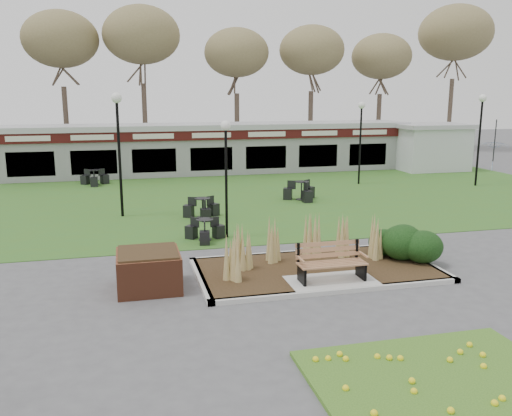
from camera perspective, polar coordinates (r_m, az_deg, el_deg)
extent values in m
plane|color=#515154|center=(13.56, 8.18, -8.27)|extent=(100.00, 100.00, 0.00)
cube|color=#3E6921|center=(24.70, -2.23, 1.15)|extent=(34.00, 16.00, 0.02)
cube|color=#37601B|center=(9.82, 18.67, -16.83)|extent=(4.20, 3.00, 0.08)
cube|color=#2D2212|center=(14.59, 6.42, -6.48)|extent=(6.22, 3.22, 0.12)
cube|color=#B7B7B2|center=(13.19, 8.86, -8.61)|extent=(6.40, 0.18, 0.12)
cube|color=#B7B7B2|center=(16.04, 4.44, -4.72)|extent=(6.40, 0.18, 0.12)
cube|color=#B7B7B2|center=(13.87, -5.83, -7.47)|extent=(0.18, 3.40, 0.12)
cube|color=#B7B7B2|center=(15.90, 17.05, -5.38)|extent=(0.18, 3.40, 0.12)
cube|color=#B7B7B2|center=(13.67, 7.95, -7.80)|extent=(2.20, 1.20, 0.13)
cone|color=tan|center=(14.25, -1.28, -4.19)|extent=(0.36, 0.36, 1.15)
cone|color=tan|center=(14.86, 2.15, -3.51)|extent=(0.36, 0.36, 1.15)
cone|color=tan|center=(15.38, 5.89, -3.03)|extent=(0.36, 0.36, 1.15)
cone|color=tan|center=(15.52, 9.28, -2.99)|extent=(0.36, 0.36, 1.15)
cone|color=tan|center=(15.50, 12.58, -3.15)|extent=(0.36, 0.36, 1.15)
cone|color=tan|center=(13.41, -2.63, -5.25)|extent=(0.36, 0.36, 1.15)
ellipsoid|color=black|center=(15.67, 15.19, -3.52)|extent=(1.21, 1.10, 0.99)
ellipsoid|color=black|center=(15.55, 17.18, -3.92)|extent=(1.10, 1.00, 0.90)
ellipsoid|color=black|center=(16.25, 15.26, -3.18)|extent=(1.06, 0.96, 0.86)
ellipsoid|color=black|center=(15.99, 13.36, -3.52)|extent=(0.92, 0.84, 0.76)
cube|color=#996945|center=(13.51, 8.01, -5.83)|extent=(1.70, 0.57, 0.04)
cube|color=#996945|center=(13.70, 7.57, -4.33)|extent=(1.70, 0.13, 0.44)
cube|color=black|center=(13.32, 4.84, -7.01)|extent=(0.06, 0.55, 0.42)
cube|color=black|center=(13.88, 11.00, -6.40)|extent=(0.06, 0.55, 0.42)
cube|color=black|center=(13.45, 4.47, -4.72)|extent=(0.06, 0.06, 0.50)
cube|color=black|center=(14.00, 10.56, -4.21)|extent=(0.06, 0.06, 0.50)
cube|color=#996945|center=(13.16, 4.74, -5.41)|extent=(0.05, 0.50, 0.04)
cube|color=#996945|center=(13.76, 11.25, -4.83)|extent=(0.05, 0.50, 0.04)
cube|color=brown|center=(13.45, -11.23, -6.52)|extent=(1.50, 1.50, 0.90)
cube|color=#2D2212|center=(13.31, -11.31, -4.60)|extent=(1.40, 1.40, 0.06)
cube|color=gray|center=(32.31, -5.14, 6.00)|extent=(24.00, 3.00, 2.60)
cube|color=#410F0D|center=(30.69, -4.73, 7.66)|extent=(24.00, 0.18, 0.55)
cube|color=#B8B8BD|center=(32.19, -5.18, 8.57)|extent=(24.60, 3.40, 0.30)
cube|color=silver|center=(30.58, -4.69, 7.65)|extent=(22.00, 0.02, 0.28)
cube|color=black|center=(30.92, -4.71, 5.18)|extent=(22.00, 0.10, 1.30)
cube|color=silver|center=(35.13, 17.85, 5.96)|extent=(4.00, 3.00, 2.60)
cube|color=#B8B8BD|center=(35.03, 18.00, 8.24)|extent=(4.40, 3.40, 0.25)
cylinder|color=#47382B|center=(40.03, -19.97, 8.35)|extent=(0.36, 0.36, 5.17)
ellipsoid|color=olive|center=(40.15, -20.59, 16.63)|extent=(5.24, 5.24, 3.93)
cylinder|color=#47382B|center=(39.86, -11.28, 8.82)|extent=(0.36, 0.36, 5.17)
ellipsoid|color=olive|center=(39.98, -11.63, 17.15)|extent=(5.24, 5.24, 3.93)
cylinder|color=#47382B|center=(40.58, -2.69, 9.09)|extent=(0.36, 0.36, 5.17)
ellipsoid|color=olive|center=(40.70, -2.77, 17.28)|extent=(5.24, 5.24, 3.93)
cylinder|color=#47382B|center=(42.16, 5.44, 9.16)|extent=(0.36, 0.36, 5.17)
ellipsoid|color=olive|center=(42.27, 5.61, 17.04)|extent=(5.24, 5.24, 3.93)
cylinder|color=#47382B|center=(44.50, 12.85, 9.07)|extent=(0.36, 0.36, 5.17)
ellipsoid|color=olive|center=(44.60, 13.21, 16.53)|extent=(5.24, 5.24, 3.93)
cylinder|color=#47382B|center=(47.48, 19.42, 8.86)|extent=(0.36, 0.36, 5.17)
ellipsoid|color=olive|center=(47.58, 19.93, 15.84)|extent=(5.24, 5.24, 3.93)
cylinder|color=black|center=(17.52, -3.15, 2.44)|extent=(0.09, 0.09, 3.52)
sphere|color=white|center=(17.31, -3.22, 8.66)|extent=(0.32, 0.32, 0.32)
cylinder|color=black|center=(21.14, -14.15, 4.84)|extent=(0.11, 0.11, 4.32)
sphere|color=white|center=(20.99, -14.48, 11.17)|extent=(0.39, 0.39, 0.39)
cylinder|color=black|center=(28.51, 10.90, 6.34)|extent=(0.10, 0.10, 3.90)
sphere|color=white|center=(28.39, 11.07, 10.57)|extent=(0.35, 0.35, 0.35)
cylinder|color=black|center=(29.70, 22.40, 6.21)|extent=(0.11, 0.11, 4.24)
sphere|color=white|center=(29.59, 22.76, 10.62)|extent=(0.38, 0.38, 0.38)
cylinder|color=black|center=(17.56, -5.39, -3.34)|extent=(0.41, 0.41, 0.03)
cylinder|color=black|center=(17.48, -5.41, -2.30)|extent=(0.05, 0.05, 0.67)
cylinder|color=black|center=(17.40, -5.43, -1.20)|extent=(0.56, 0.56, 0.02)
cube|color=black|center=(17.76, -3.97, -2.48)|extent=(0.41, 0.41, 0.43)
cube|color=black|center=(17.77, -6.82, -2.53)|extent=(0.44, 0.44, 0.43)
cube|color=black|center=(17.02, -5.42, -3.15)|extent=(0.36, 0.36, 0.43)
cylinder|color=black|center=(29.17, -16.60, 2.39)|extent=(0.45, 0.45, 0.03)
cylinder|color=black|center=(29.12, -16.64, 3.10)|extent=(0.05, 0.05, 0.74)
cylinder|color=black|center=(29.06, -16.68, 3.84)|extent=(0.62, 0.62, 0.03)
cube|color=black|center=(29.39, -15.64, 2.95)|extent=(0.48, 0.48, 0.47)
cube|color=black|center=(29.45, -17.55, 2.85)|extent=(0.48, 0.48, 0.47)
cube|color=black|center=(28.58, -16.67, 2.64)|extent=(0.35, 0.35, 0.47)
cylinder|color=black|center=(20.68, -5.63, -0.99)|extent=(0.45, 0.45, 0.03)
cylinder|color=black|center=(20.60, -5.65, -0.01)|extent=(0.05, 0.05, 0.73)
cylinder|color=black|center=(20.52, -5.67, 1.02)|extent=(0.61, 0.61, 0.03)
cube|color=black|center=(20.99, -4.50, -0.16)|extent=(0.48, 0.48, 0.47)
cube|color=black|center=(20.81, -7.10, -0.32)|extent=(0.46, 0.46, 0.47)
cube|color=black|center=(20.09, -5.33, -0.73)|extent=(0.36, 0.36, 0.47)
cylinder|color=black|center=(24.11, 4.78, 0.91)|extent=(0.48, 0.48, 0.03)
cylinder|color=black|center=(24.04, 4.80, 1.82)|extent=(0.06, 0.06, 0.79)
cylinder|color=black|center=(23.97, 4.82, 2.78)|extent=(0.66, 0.66, 0.03)
cube|color=black|center=(24.56, 5.61, 1.66)|extent=(0.52, 0.52, 0.51)
cube|color=black|center=(24.13, 3.36, 1.51)|extent=(0.49, 0.49, 0.51)
cube|color=black|center=(23.53, 5.41, 1.21)|extent=(0.41, 0.41, 0.51)
cylinder|color=black|center=(31.46, 23.67, 4.51)|extent=(0.06, 0.06, 2.20)
imported|color=#305CA9|center=(31.42, 23.71, 5.04)|extent=(2.18, 2.20, 1.60)
imported|color=black|center=(39.39, -22.25, 5.36)|extent=(4.34, 1.91, 1.39)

